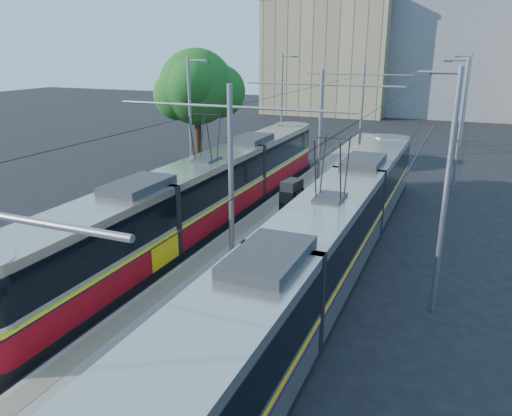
% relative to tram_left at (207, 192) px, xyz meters
% --- Properties ---
extents(ground, '(160.00, 160.00, 0.00)m').
position_rel_tram_left_xyz_m(ground, '(3.60, -12.71, -1.71)').
color(ground, black).
rests_on(ground, ground).
extents(platform, '(4.00, 50.00, 0.30)m').
position_rel_tram_left_xyz_m(platform, '(3.60, 4.29, -1.56)').
color(platform, gray).
rests_on(platform, ground).
extents(tactile_strip_left, '(0.70, 50.00, 0.01)m').
position_rel_tram_left_xyz_m(tactile_strip_left, '(2.15, 4.29, -1.40)').
color(tactile_strip_left, gray).
rests_on(tactile_strip_left, platform).
extents(tactile_strip_right, '(0.70, 50.00, 0.01)m').
position_rel_tram_left_xyz_m(tactile_strip_right, '(5.05, 4.29, -1.40)').
color(tactile_strip_right, gray).
rests_on(tactile_strip_right, platform).
extents(rails, '(8.71, 70.00, 0.03)m').
position_rel_tram_left_xyz_m(rails, '(3.60, 4.29, -1.69)').
color(rails, gray).
rests_on(rails, ground).
extents(tram_left, '(2.43, 27.74, 5.50)m').
position_rel_tram_left_xyz_m(tram_left, '(0.00, 0.00, 0.00)').
color(tram_left, black).
rests_on(tram_left, ground).
extents(tram_right, '(2.43, 30.26, 5.50)m').
position_rel_tram_left_xyz_m(tram_right, '(7.20, -3.96, 0.15)').
color(tram_right, black).
rests_on(tram_right, ground).
extents(catenary, '(9.20, 70.00, 7.00)m').
position_rel_tram_left_xyz_m(catenary, '(3.60, 1.45, 2.81)').
color(catenary, gray).
rests_on(catenary, platform).
extents(street_lamps, '(15.18, 38.22, 8.00)m').
position_rel_tram_left_xyz_m(street_lamps, '(3.60, 8.29, 2.47)').
color(street_lamps, gray).
rests_on(street_lamps, ground).
extents(shelter, '(0.85, 1.22, 2.51)m').
position_rel_tram_left_xyz_m(shelter, '(4.48, -0.23, -0.10)').
color(shelter, black).
rests_on(shelter, platform).
extents(tree, '(5.86, 5.41, 8.51)m').
position_rel_tram_left_xyz_m(tree, '(-6.10, 10.93, 4.04)').
color(tree, '#382314').
rests_on(tree, ground).
extents(building_left, '(16.32, 12.24, 14.70)m').
position_rel_tram_left_xyz_m(building_left, '(-6.40, 47.29, 5.65)').
color(building_left, '#968B66').
rests_on(building_left, ground).
extents(building_centre, '(18.36, 14.28, 14.57)m').
position_rel_tram_left_xyz_m(building_centre, '(9.60, 51.29, 5.58)').
color(building_centre, gray).
rests_on(building_centre, ground).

